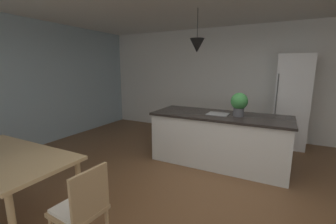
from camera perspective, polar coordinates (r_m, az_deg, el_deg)
ground_plane at (r=3.12m, az=11.37°, el=-22.39°), size 10.00×8.40×0.04m
wall_back_kitchen at (r=5.82m, az=20.98°, el=7.14°), size 10.00×0.12×2.70m
window_wall_left_glazing at (r=5.36m, az=-34.67°, el=5.59°), size 0.06×8.40×2.70m
dining_table at (r=3.16m, az=-36.85°, el=-10.16°), size 1.73×0.86×0.74m
chair_kitchen_end at (r=2.28m, az=-21.37°, el=-22.11°), size 0.43×0.43×0.87m
kitchen_island at (r=4.08m, az=12.98°, el=-6.63°), size 2.34×0.92×0.91m
refrigerator at (r=5.43m, az=29.28°, el=2.38°), size 0.66×0.67×1.98m
pendant_over_island_main at (r=4.04m, az=7.50°, el=16.67°), size 0.25×0.25×0.74m
potted_plant_on_island at (r=3.87m, az=17.91°, el=2.25°), size 0.28×0.28×0.40m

